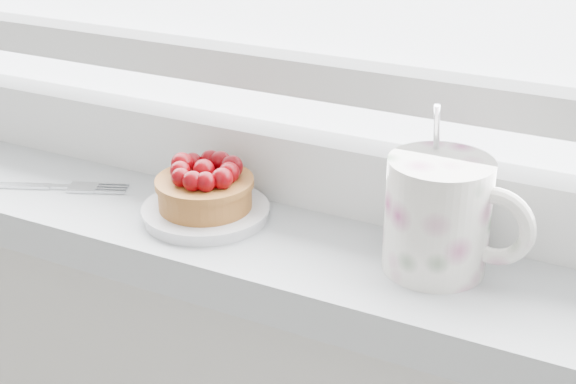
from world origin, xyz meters
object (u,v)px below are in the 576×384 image
Objects in this scene: raspberry_tart at (205,185)px; floral_mug at (441,214)px; saucer at (206,212)px; fork at (36,186)px.

floral_mug reaches higher than raspberry_tart.
floral_mug is at bearing 2.07° from saucer.
raspberry_tart is (0.00, 0.00, 0.03)m from saucer.
saucer is 0.20m from fork.
saucer is 0.23m from floral_mug.
fork is (-0.20, -0.02, -0.03)m from raspberry_tart.
fork is at bearing -173.54° from saucer.
floral_mug reaches higher than saucer.
saucer is at bearing 6.46° from fork.
raspberry_tart is 0.66× the size of floral_mug.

